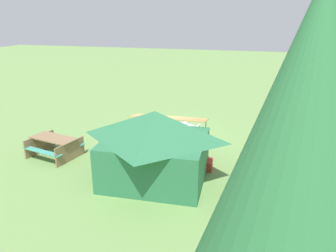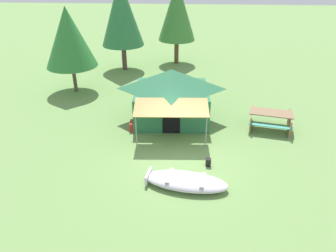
{
  "view_description": "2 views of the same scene",
  "coord_description": "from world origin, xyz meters",
  "px_view_note": "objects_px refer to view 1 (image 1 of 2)",
  "views": [
    {
      "loc": [
        -3.58,
        12.76,
        5.36
      ],
      "look_at": [
        -0.29,
        0.9,
        1.11
      ],
      "focal_mm": 34.54,
      "sensor_mm": 36.0,
      "label": 1
    },
    {
      "loc": [
        0.16,
        -10.71,
        7.12
      ],
      "look_at": [
        -0.53,
        0.76,
        0.94
      ],
      "focal_mm": 35.38,
      "sensor_mm": 36.0,
      "label": 2
    }
  ],
  "objects_px": {
    "fuel_can": "(148,133)",
    "pine_tree_back_left": "(291,230)",
    "picnic_table": "(54,145)",
    "beached_rowboat": "(172,126)",
    "cooler_box": "(207,165)",
    "canvas_cabin_tent": "(155,145)"
  },
  "relations": [
    {
      "from": "cooler_box",
      "to": "beached_rowboat",
      "type": "bearing_deg",
      "value": -59.08
    },
    {
      "from": "picnic_table",
      "to": "beached_rowboat",
      "type": "bearing_deg",
      "value": -130.52
    },
    {
      "from": "cooler_box",
      "to": "fuel_can",
      "type": "bearing_deg",
      "value": -39.92
    },
    {
      "from": "cooler_box",
      "to": "fuel_can",
      "type": "distance_m",
      "value": 4.09
    },
    {
      "from": "fuel_can",
      "to": "beached_rowboat",
      "type": "bearing_deg",
      "value": -123.71
    },
    {
      "from": "canvas_cabin_tent",
      "to": "picnic_table",
      "type": "distance_m",
      "value": 4.54
    },
    {
      "from": "canvas_cabin_tent",
      "to": "pine_tree_back_left",
      "type": "xyz_separation_m",
      "value": [
        -3.45,
        7.03,
        2.4
      ]
    },
    {
      "from": "pine_tree_back_left",
      "to": "canvas_cabin_tent",
      "type": "bearing_deg",
      "value": -63.84
    },
    {
      "from": "beached_rowboat",
      "to": "picnic_table",
      "type": "xyz_separation_m",
      "value": [
        3.7,
        4.32,
        0.29
      ]
    },
    {
      "from": "picnic_table",
      "to": "cooler_box",
      "type": "distance_m",
      "value": 6.04
    },
    {
      "from": "canvas_cabin_tent",
      "to": "cooler_box",
      "type": "height_order",
      "value": "canvas_cabin_tent"
    },
    {
      "from": "cooler_box",
      "to": "picnic_table",
      "type": "bearing_deg",
      "value": 4.38
    },
    {
      "from": "beached_rowboat",
      "to": "pine_tree_back_left",
      "type": "height_order",
      "value": "pine_tree_back_left"
    },
    {
      "from": "picnic_table",
      "to": "pine_tree_back_left",
      "type": "relative_size",
      "value": 0.37
    },
    {
      "from": "fuel_can",
      "to": "pine_tree_back_left",
      "type": "distance_m",
      "value": 12.43
    },
    {
      "from": "picnic_table",
      "to": "pine_tree_back_left",
      "type": "xyz_separation_m",
      "value": [
        -7.88,
        7.73,
        3.17
      ]
    },
    {
      "from": "beached_rowboat",
      "to": "cooler_box",
      "type": "xyz_separation_m",
      "value": [
        -2.31,
        3.86,
        -0.02
      ]
    },
    {
      "from": "cooler_box",
      "to": "fuel_can",
      "type": "relative_size",
      "value": 1.68
    },
    {
      "from": "beached_rowboat",
      "to": "fuel_can",
      "type": "height_order",
      "value": "beached_rowboat"
    },
    {
      "from": "beached_rowboat",
      "to": "picnic_table",
      "type": "relative_size",
      "value": 1.41
    },
    {
      "from": "beached_rowboat",
      "to": "fuel_can",
      "type": "relative_size",
      "value": 9.61
    },
    {
      "from": "pine_tree_back_left",
      "to": "cooler_box",
      "type": "bearing_deg",
      "value": -77.14
    }
  ]
}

